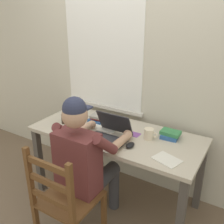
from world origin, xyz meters
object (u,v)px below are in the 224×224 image
(coffee_mug_spare, at_px, (149,134))
(book_stack_main, at_px, (99,118))
(seated_person, at_px, (86,158))
(landscape_photo_print, at_px, (133,134))
(laptop, at_px, (109,134))
(computer_mouse, at_px, (130,145))
(coffee_mug_dark, at_px, (66,119))
(coffee_mug_white, at_px, (115,125))
(wooden_chair, at_px, (65,201))
(book_stack_side, at_px, (170,134))
(desk, at_px, (116,142))

(coffee_mug_spare, relative_size, book_stack_main, 0.71)
(seated_person, xyz_separation_m, landscape_photo_print, (0.18, 0.47, 0.06))
(laptop, bearing_deg, seated_person, -98.73)
(computer_mouse, bearing_deg, coffee_mug_dark, 173.74)
(laptop, distance_m, coffee_mug_white, 0.20)
(wooden_chair, height_order, computer_mouse, wooden_chair)
(landscape_photo_print, bearing_deg, book_stack_main, 173.28)
(book_stack_side, bearing_deg, coffee_mug_spare, -142.92)
(desk, relative_size, laptop, 4.80)
(desk, distance_m, landscape_photo_print, 0.19)
(laptop, bearing_deg, landscape_photo_print, 53.76)
(book_stack_main, bearing_deg, coffee_mug_spare, -7.24)
(coffee_mug_dark, bearing_deg, wooden_chair, -51.07)
(book_stack_side, bearing_deg, desk, -160.82)
(coffee_mug_spare, bearing_deg, wooden_chair, -114.74)
(coffee_mug_dark, relative_size, landscape_photo_print, 0.88)
(coffee_mug_dark, relative_size, book_stack_side, 0.68)
(book_stack_side, bearing_deg, seated_person, -130.53)
(seated_person, height_order, computer_mouse, seated_person)
(laptop, distance_m, coffee_mug_spare, 0.35)
(coffee_mug_dark, relative_size, book_stack_main, 0.66)
(wooden_chair, xyz_separation_m, laptop, (0.04, 0.56, 0.34))
(book_stack_main, xyz_separation_m, landscape_photo_print, (0.42, -0.07, -0.04))
(desk, height_order, coffee_mug_dark, coffee_mug_dark)
(wooden_chair, relative_size, coffee_mug_white, 7.68)
(coffee_mug_dark, bearing_deg, coffee_mug_spare, 8.40)
(wooden_chair, height_order, coffee_mug_white, wooden_chair)
(desk, distance_m, computer_mouse, 0.31)
(laptop, relative_size, coffee_mug_spare, 2.70)
(laptop, xyz_separation_m, book_stack_main, (-0.28, 0.26, -0.01))
(desk, xyz_separation_m, seated_person, (-0.03, -0.42, 0.03))
(laptop, relative_size, coffee_mug_white, 2.71)
(book_stack_main, height_order, landscape_photo_print, book_stack_main)
(laptop, distance_m, book_stack_main, 0.38)
(wooden_chair, height_order, laptop, laptop)
(coffee_mug_white, bearing_deg, coffee_mug_spare, -1.54)
(computer_mouse, xyz_separation_m, landscape_photo_print, (-0.09, 0.22, -0.02))
(coffee_mug_white, relative_size, book_stack_side, 0.72)
(desk, bearing_deg, coffee_mug_white, 128.00)
(computer_mouse, relative_size, coffee_mug_spare, 0.82)
(coffee_mug_spare, height_order, landscape_photo_print, coffee_mug_spare)
(computer_mouse, bearing_deg, wooden_chair, -116.67)
(desk, xyz_separation_m, coffee_mug_white, (-0.04, 0.06, 0.14))
(landscape_photo_print, bearing_deg, seated_person, -109.09)
(coffee_mug_white, bearing_deg, desk, -52.00)
(desk, relative_size, coffee_mug_dark, 13.83)
(coffee_mug_dark, distance_m, landscape_photo_print, 0.70)
(computer_mouse, relative_size, book_stack_side, 0.59)
(book_stack_main, bearing_deg, book_stack_side, 3.18)
(seated_person, bearing_deg, desk, 85.52)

